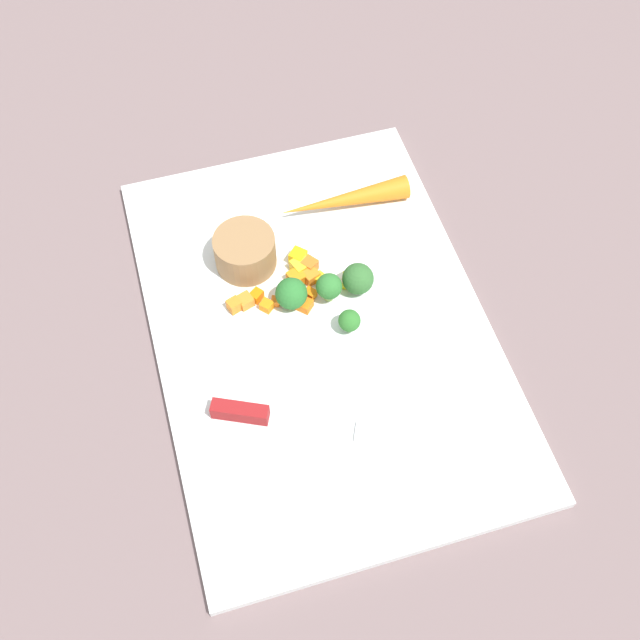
% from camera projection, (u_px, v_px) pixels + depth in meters
% --- Properties ---
extents(ground_plane, '(4.00, 4.00, 0.00)m').
position_uv_depth(ground_plane, '(320.00, 330.00, 0.87)').
color(ground_plane, '#725E5F').
extents(cutting_board, '(0.53, 0.36, 0.01)m').
position_uv_depth(cutting_board, '(320.00, 328.00, 0.86)').
color(cutting_board, white).
rests_on(cutting_board, ground_plane).
extents(prep_bowl, '(0.07, 0.07, 0.04)m').
position_uv_depth(prep_bowl, '(245.00, 251.00, 0.88)').
color(prep_bowl, '#987047').
rests_on(prep_bowl, cutting_board).
extents(chef_knife, '(0.16, 0.30, 0.02)m').
position_uv_depth(chef_knife, '(317.00, 424.00, 0.79)').
color(chef_knife, silver).
rests_on(chef_knife, cutting_board).
extents(whole_carrot, '(0.03, 0.16, 0.03)m').
position_uv_depth(whole_carrot, '(344.00, 200.00, 0.93)').
color(whole_carrot, orange).
rests_on(whole_carrot, cutting_board).
extents(carrot_dice_0, '(0.02, 0.02, 0.01)m').
position_uv_depth(carrot_dice_0, '(311.00, 276.00, 0.88)').
color(carrot_dice_0, orange).
rests_on(carrot_dice_0, cutting_board).
extents(carrot_dice_1, '(0.02, 0.02, 0.01)m').
position_uv_depth(carrot_dice_1, '(307.00, 295.00, 0.87)').
color(carrot_dice_1, orange).
rests_on(carrot_dice_1, cutting_board).
extents(carrot_dice_2, '(0.02, 0.02, 0.01)m').
position_uv_depth(carrot_dice_2, '(256.00, 296.00, 0.87)').
color(carrot_dice_2, orange).
rests_on(carrot_dice_2, cutting_board).
extents(carrot_dice_3, '(0.02, 0.02, 0.01)m').
position_uv_depth(carrot_dice_3, '(245.00, 301.00, 0.87)').
color(carrot_dice_3, orange).
rests_on(carrot_dice_3, cutting_board).
extents(carrot_dice_4, '(0.02, 0.02, 0.01)m').
position_uv_depth(carrot_dice_4, '(267.00, 306.00, 0.86)').
color(carrot_dice_4, orange).
rests_on(carrot_dice_4, cutting_board).
extents(carrot_dice_5, '(0.02, 0.02, 0.01)m').
position_uv_depth(carrot_dice_5, '(296.00, 278.00, 0.88)').
color(carrot_dice_5, orange).
rests_on(carrot_dice_5, cutting_board).
extents(carrot_dice_6, '(0.02, 0.02, 0.01)m').
position_uv_depth(carrot_dice_6, '(304.00, 305.00, 0.86)').
color(carrot_dice_6, orange).
rests_on(carrot_dice_6, cutting_board).
extents(carrot_dice_7, '(0.01, 0.01, 0.01)m').
position_uv_depth(carrot_dice_7, '(276.00, 301.00, 0.87)').
color(carrot_dice_7, orange).
rests_on(carrot_dice_7, cutting_board).
extents(carrot_dice_8, '(0.02, 0.02, 0.02)m').
position_uv_depth(carrot_dice_8, '(310.00, 266.00, 0.89)').
color(carrot_dice_8, orange).
rests_on(carrot_dice_8, cutting_board).
extents(carrot_dice_9, '(0.02, 0.02, 0.01)m').
position_uv_depth(carrot_dice_9, '(234.00, 305.00, 0.86)').
color(carrot_dice_9, orange).
rests_on(carrot_dice_9, cutting_board).
extents(carrot_dice_10, '(0.02, 0.02, 0.01)m').
position_uv_depth(carrot_dice_10, '(291.00, 299.00, 0.87)').
color(carrot_dice_10, orange).
rests_on(carrot_dice_10, cutting_board).
extents(pepper_dice_0, '(0.02, 0.02, 0.01)m').
position_uv_depth(pepper_dice_0, '(349.00, 280.00, 0.88)').
color(pepper_dice_0, yellow).
rests_on(pepper_dice_0, cutting_board).
extents(pepper_dice_1, '(0.02, 0.03, 0.02)m').
position_uv_depth(pepper_dice_1, '(300.00, 267.00, 0.89)').
color(pepper_dice_1, yellow).
rests_on(pepper_dice_1, cutting_board).
extents(pepper_dice_2, '(0.02, 0.02, 0.01)m').
position_uv_depth(pepper_dice_2, '(320.00, 279.00, 0.88)').
color(pepper_dice_2, yellow).
rests_on(pepper_dice_2, cutting_board).
extents(pepper_dice_3, '(0.02, 0.02, 0.02)m').
position_uv_depth(pepper_dice_3, '(296.00, 258.00, 0.90)').
color(pepper_dice_3, yellow).
rests_on(pepper_dice_3, cutting_board).
extents(broccoli_floret_0, '(0.04, 0.04, 0.04)m').
position_uv_depth(broccoli_floret_0, '(358.00, 279.00, 0.87)').
color(broccoli_floret_0, '#83AA6A').
rests_on(broccoli_floret_0, cutting_board).
extents(broccoli_floret_1, '(0.02, 0.02, 0.03)m').
position_uv_depth(broccoli_floret_1, '(349.00, 321.00, 0.84)').
color(broccoli_floret_1, '#80AF69').
rests_on(broccoli_floret_1, cutting_board).
extents(broccoli_floret_2, '(0.03, 0.03, 0.04)m').
position_uv_depth(broccoli_floret_2, '(329.00, 287.00, 0.86)').
color(broccoli_floret_2, '#8CAC57').
rests_on(broccoli_floret_2, cutting_board).
extents(broccoli_floret_3, '(0.04, 0.04, 0.04)m').
position_uv_depth(broccoli_floret_3, '(291.00, 294.00, 0.85)').
color(broccoli_floret_3, '#94B35A').
rests_on(broccoli_floret_3, cutting_board).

